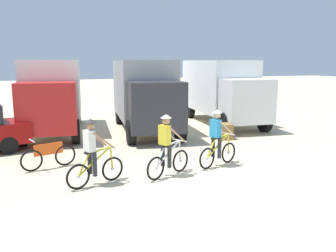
% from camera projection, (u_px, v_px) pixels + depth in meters
% --- Properties ---
extents(ground_plane, '(120.00, 120.00, 0.00)m').
position_uv_depth(ground_plane, '(222.00, 187.00, 9.31)').
color(ground_plane, beige).
extents(box_truck_white_box, '(3.23, 7.00, 3.35)m').
position_uv_depth(box_truck_white_box, '(53.00, 92.00, 16.31)').
color(box_truck_white_box, white).
rests_on(box_truck_white_box, ground).
extents(box_truck_grey_hauler, '(3.23, 7.00, 3.35)m').
position_uv_depth(box_truck_grey_hauler, '(145.00, 92.00, 16.63)').
color(box_truck_grey_hauler, '#9E9EA3').
rests_on(box_truck_grey_hauler, ground).
extents(box_truck_avon_van, '(3.03, 6.95, 3.35)m').
position_uv_depth(box_truck_avon_van, '(222.00, 88.00, 18.69)').
color(box_truck_avon_van, white).
rests_on(box_truck_avon_van, ground).
extents(cyclist_orange_shirt, '(1.64, 0.75, 1.82)m').
position_uv_depth(cyclist_orange_shirt, '(93.00, 155.00, 9.30)').
color(cyclist_orange_shirt, black).
rests_on(cyclist_orange_shirt, ground).
extents(cyclist_cowboy_hat, '(1.58, 0.85, 1.82)m').
position_uv_depth(cyclist_cowboy_hat, '(167.00, 148.00, 10.04)').
color(cyclist_cowboy_hat, black).
rests_on(cyclist_cowboy_hat, ground).
extents(cyclist_near_camera, '(1.64, 0.75, 1.82)m').
position_uv_depth(cyclist_near_camera, '(217.00, 140.00, 11.03)').
color(cyclist_near_camera, black).
rests_on(cyclist_near_camera, ground).
extents(bicycle_spare, '(1.68, 0.65, 0.97)m').
position_uv_depth(bicycle_spare, '(49.00, 156.00, 10.88)').
color(bicycle_spare, black).
rests_on(bicycle_spare, ground).
extents(supply_crate, '(0.62, 0.74, 0.67)m').
position_uv_depth(supply_crate, '(225.00, 131.00, 15.07)').
color(supply_crate, olive).
rests_on(supply_crate, ground).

